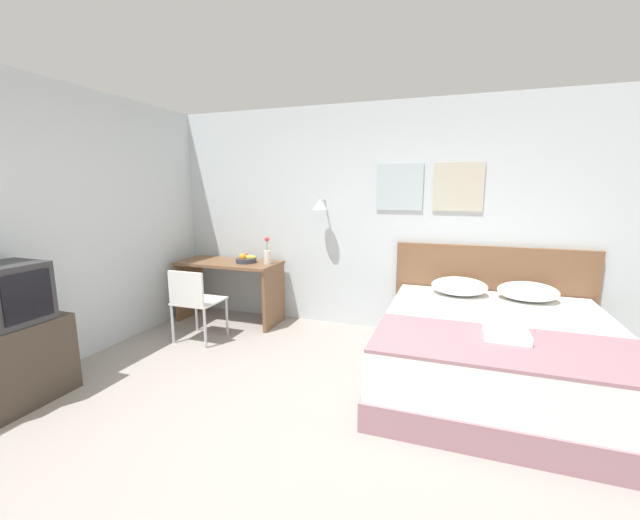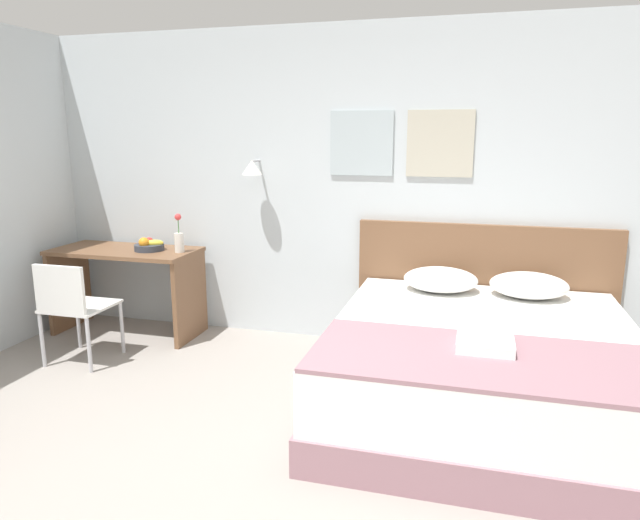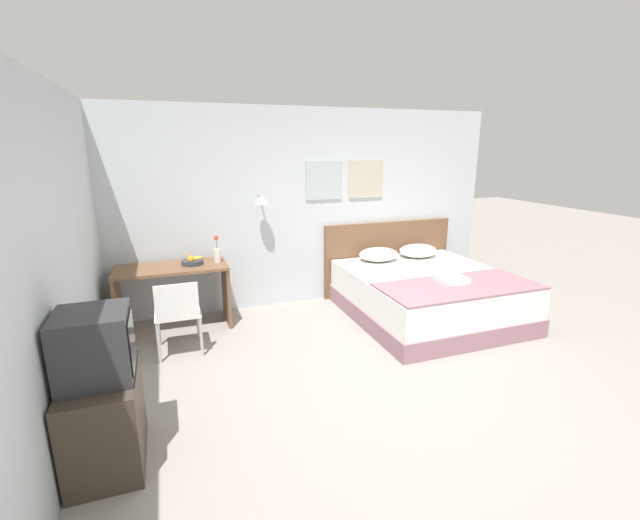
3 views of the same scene
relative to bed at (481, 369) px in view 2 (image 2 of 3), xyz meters
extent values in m
plane|color=gray|center=(-1.37, -1.48, -0.29)|extent=(24.00, 24.00, 0.00)
cube|color=silver|center=(-1.37, 1.13, 1.03)|extent=(5.76, 0.06, 2.65)
cube|color=#A8B7BC|center=(-1.02, 1.09, 1.41)|extent=(0.52, 0.02, 0.52)
cube|color=#B7B29E|center=(-0.39, 1.09, 1.41)|extent=(0.52, 0.02, 0.52)
cylinder|color=#B2B2B7|center=(-1.92, 1.02, 1.26)|extent=(0.02, 0.16, 0.02)
cone|color=white|center=(-1.92, 0.93, 1.21)|extent=(0.17, 0.17, 0.12)
cube|color=gray|center=(0.00, 0.00, -0.18)|extent=(1.91, 2.08, 0.22)
cube|color=white|center=(0.00, 0.00, 0.11)|extent=(1.87, 2.04, 0.37)
cube|color=brown|center=(0.00, 1.07, 0.24)|extent=(2.03, 0.06, 1.07)
ellipsoid|color=white|center=(-0.32, 0.76, 0.39)|extent=(0.56, 0.45, 0.18)
ellipsoid|color=white|center=(0.32, 0.76, 0.39)|extent=(0.56, 0.45, 0.18)
cube|color=gray|center=(0.00, -0.60, 0.31)|extent=(1.85, 0.83, 0.02)
cube|color=white|center=(0.00, -0.46, 0.35)|extent=(0.31, 0.31, 0.06)
cube|color=brown|center=(-3.08, 0.74, 0.47)|extent=(1.28, 0.60, 0.03)
cube|color=brown|center=(-3.70, 0.74, 0.08)|extent=(0.04, 0.55, 0.74)
cube|color=brown|center=(-2.46, 0.74, 0.08)|extent=(0.04, 0.55, 0.74)
cube|color=white|center=(-3.05, 0.08, 0.15)|extent=(0.46, 0.46, 0.02)
cube|color=white|center=(-3.05, -0.14, 0.35)|extent=(0.42, 0.03, 0.37)
cylinder|color=#B7B7BC|center=(-3.27, 0.29, -0.07)|extent=(0.03, 0.03, 0.44)
cylinder|color=#B7B7BC|center=(-2.84, 0.29, -0.07)|extent=(0.03, 0.03, 0.44)
cylinder|color=#B7B7BC|center=(-3.27, -0.13, -0.07)|extent=(0.03, 0.03, 0.44)
cylinder|color=#B7B7BC|center=(-2.84, -0.13, -0.07)|extent=(0.03, 0.03, 0.44)
cylinder|color=#333842|center=(-2.83, 0.75, 0.51)|extent=(0.25, 0.25, 0.05)
ellipsoid|color=yellow|center=(-2.78, 0.75, 0.55)|extent=(0.17, 0.11, 0.06)
sphere|color=red|center=(-2.86, 0.79, 0.55)|extent=(0.07, 0.07, 0.07)
sphere|color=orange|center=(-2.85, 0.70, 0.56)|extent=(0.09, 0.09, 0.09)
cylinder|color=silver|center=(-2.54, 0.75, 0.57)|extent=(0.08, 0.08, 0.17)
cylinder|color=#3D7538|center=(-2.54, 0.75, 0.72)|extent=(0.01, 0.01, 0.14)
sphere|color=#DB3838|center=(-2.54, 0.75, 0.79)|extent=(0.06, 0.06, 0.06)
camera|label=1|loc=(-0.38, -3.47, 1.39)|focal=22.00mm
camera|label=2|loc=(-0.09, -3.58, 1.48)|focal=32.00mm
camera|label=3|loc=(-3.08, -4.42, 1.86)|focal=24.00mm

